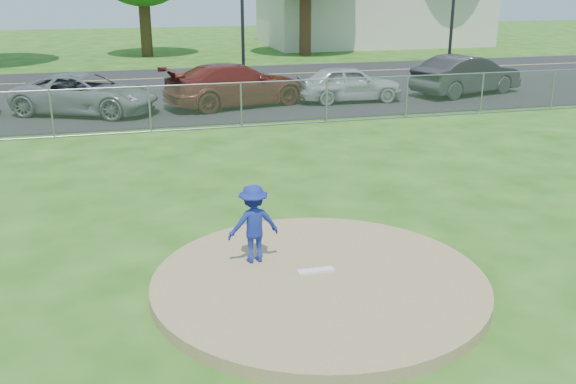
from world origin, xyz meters
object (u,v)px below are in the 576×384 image
object	(u,v)px
commercial_building	(372,15)
parked_car_gray	(86,94)
traffic_signal_right	(457,7)
parked_car_charcoal	(467,75)
parked_car_pearl	(349,83)
parked_car_darkred	(236,85)
pitcher	(254,224)

from	to	relation	value
commercial_building	parked_car_gray	distance (m)	30.11
traffic_signal_right	parked_car_charcoal	distance (m)	7.12
commercial_building	parked_car_pearl	size ratio (longest dim) A/B	3.86
parked_car_charcoal	parked_car_darkred	bearing A→B (deg)	72.67
commercial_building	traffic_signal_right	distance (m)	16.14
traffic_signal_right	pitcher	world-z (taller)	traffic_signal_right
commercial_building	parked_car_pearl	world-z (taller)	commercial_building
traffic_signal_right	commercial_building	bearing A→B (deg)	83.71
parked_car_gray	parked_car_darkred	distance (m)	5.65
pitcher	parked_car_gray	distance (m)	15.11
traffic_signal_right	parked_car_pearl	world-z (taller)	traffic_signal_right
commercial_building	traffic_signal_right	xyz separation A→B (m)	(-1.76, -16.00, 1.20)
pitcher	parked_car_pearl	bearing A→B (deg)	-120.87
commercial_building	parked_car_darkred	bearing A→B (deg)	-123.13
parked_car_gray	parked_car_darkred	size ratio (longest dim) A/B	0.93
parked_car_gray	parked_car_charcoal	bearing A→B (deg)	-64.11
traffic_signal_right	parked_car_gray	size ratio (longest dim) A/B	1.06
parked_car_charcoal	commercial_building	bearing A→B (deg)	-29.15
pitcher	parked_car_darkred	distance (m)	15.12
parked_car_charcoal	parked_car_pearl	bearing A→B (deg)	75.49
traffic_signal_right	parked_car_charcoal	size ratio (longest dim) A/B	1.11
traffic_signal_right	pitcher	size ratio (longest dim) A/B	4.15
traffic_signal_right	parked_car_pearl	xyz separation A→B (m)	(-8.12, -6.41, -2.63)
parked_car_charcoal	pitcher	bearing A→B (deg)	122.48
parked_car_gray	parked_car_darkred	xyz separation A→B (m)	(5.64, 0.17, 0.09)
parked_car_gray	commercial_building	bearing A→B (deg)	-17.03
pitcher	parked_car_darkred	xyz separation A→B (m)	(2.41, 14.92, -0.04)
parked_car_darkred	parked_car_pearl	bearing A→B (deg)	-107.93
pitcher	parked_car_charcoal	bearing A→B (deg)	-135.10
traffic_signal_right	parked_car_darkred	xyz separation A→B (m)	(-12.72, -6.18, -2.53)
parked_car_gray	parked_car_pearl	bearing A→B (deg)	-65.39
commercial_building	pitcher	distance (m)	40.79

